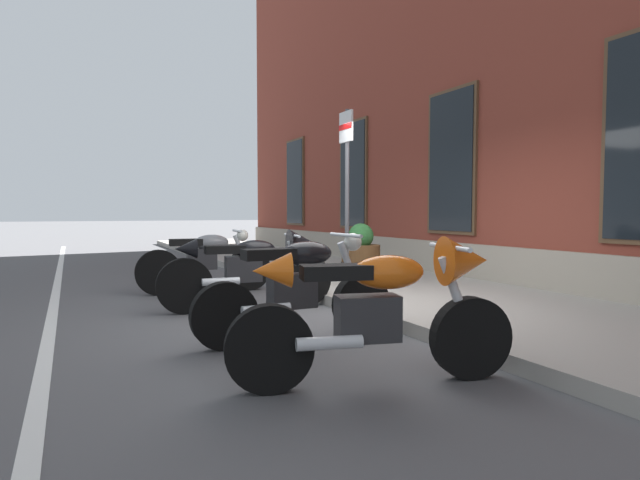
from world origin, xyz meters
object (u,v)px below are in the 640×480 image
parking_sign (347,173)px  barrel_planter (361,257)px  motorcycle_black_naked (299,289)px  motorcycle_orange_sport (386,305)px  motorcycle_black_sport (254,266)px  motorcycle_grey_naked (206,261)px

parking_sign → barrel_planter: 1.42m
motorcycle_black_naked → motorcycle_orange_sport: (1.40, 0.05, 0.08)m
motorcycle_black_sport → motorcycle_orange_sport: size_ratio=1.07×
parking_sign → barrel_planter: bearing=129.8°
motorcycle_orange_sport → barrel_planter: 4.45m
motorcycle_grey_naked → motorcycle_orange_sport: motorcycle_orange_sport is taller
motorcycle_grey_naked → motorcycle_black_naked: size_ratio=1.01×
barrel_planter → parking_sign: bearing=-50.2°
motorcycle_black_sport → parking_sign: bearing=104.3°
motorcycle_grey_naked → motorcycle_orange_sport: 4.71m
motorcycle_grey_naked → motorcycle_orange_sport: (4.70, 0.14, 0.09)m
motorcycle_black_sport → barrel_planter: size_ratio=2.42×
motorcycle_black_naked → barrel_planter: barrel_planter is taller
motorcycle_orange_sport → parking_sign: parking_sign is taller
motorcycle_black_naked → motorcycle_black_sport: bearing=175.6°
motorcycle_black_sport → motorcycle_orange_sport: motorcycle_orange_sport is taller
motorcycle_grey_naked → motorcycle_black_sport: bearing=7.7°
motorcycle_black_naked → barrel_planter: 3.32m
motorcycle_grey_naked → motorcycle_black_sport: motorcycle_black_sport is taller
motorcycle_grey_naked → barrel_planter: 2.40m
motorcycle_black_naked → motorcycle_grey_naked: bearing=-178.5°
motorcycle_black_naked → motorcycle_orange_sport: size_ratio=0.98×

